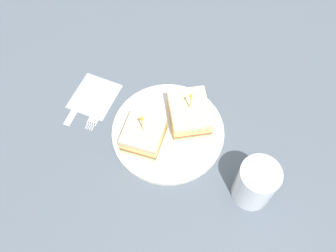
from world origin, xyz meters
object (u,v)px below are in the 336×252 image
drink_glass (255,184)px  napkin (94,96)px  knife (78,104)px  fork (97,113)px  sandwich_half_front (189,114)px  sandwich_half_back (144,136)px  plate (168,132)px

drink_glass → napkin: bearing=49.6°
drink_glass → napkin: 41.26cm
knife → fork: bearing=-121.9°
sandwich_half_front → fork: 21.05cm
drink_glass → sandwich_half_front: bearing=30.4°
drink_glass → fork: (21.87, 30.66, -4.71)cm
sandwich_half_back → drink_glass: size_ratio=0.99×
sandwich_half_back → drink_glass: sandwich_half_back is taller
plate → sandwich_half_back: bearing=111.1°
drink_glass → knife: drink_glass is taller
plate → napkin: (11.26, 16.09, -0.48)cm
plate → fork: bearing=67.0°
drink_glass → fork: 37.96cm
drink_glass → plate: bearing=44.7°
plate → sandwich_half_front: size_ratio=2.32×
sandwich_half_front → fork: size_ratio=0.94×
sandwich_half_back → sandwich_half_front: bearing=-66.5°
fork → knife: 5.10cm
sandwich_half_front → drink_glass: sandwich_half_front is taller
sandwich_half_front → sandwich_half_back: size_ratio=1.00×
sandwich_half_back → knife: 18.78cm
sandwich_half_back → knife: size_ratio=0.86×
napkin → fork: 4.70cm
sandwich_half_back → fork: 13.84cm
sandwich_half_front → drink_glass: size_ratio=0.99×
plate → drink_glass: 21.94cm
sandwich_half_front → napkin: bearing=66.9°
sandwich_half_front → sandwich_half_back: 11.01cm
fork → drink_glass: bearing=-125.5°
plate → sandwich_half_front: sandwich_half_front is taller
knife → drink_glass: bearing=-125.1°
sandwich_half_back → napkin: size_ratio=1.01×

